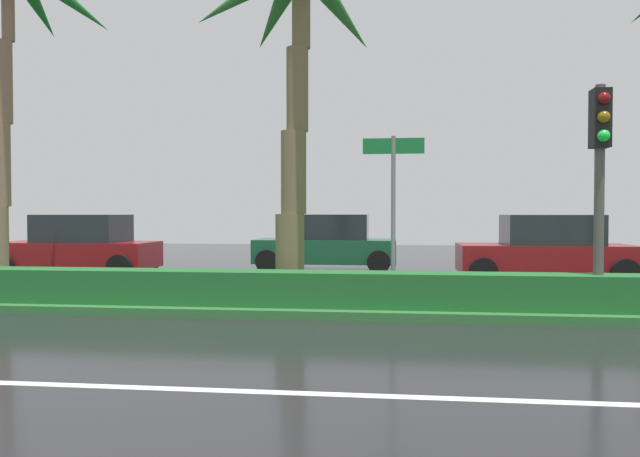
{
  "coord_description": "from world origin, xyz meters",
  "views": [
    {
      "loc": [
        1.46,
        -3.85,
        1.77
      ],
      "look_at": [
        -0.48,
        12.58,
        1.34
      ],
      "focal_mm": 34.18,
      "sensor_mm": 36.0,
      "label": 1
    }
  ],
  "objects_px": {
    "traffic_signal_median_right": "(600,156)",
    "street_name_sign": "(393,196)",
    "car_in_traffic_third": "(546,250)",
    "palm_tree_centre_left": "(300,20)",
    "car_in_traffic_leading": "(79,247)",
    "car_in_traffic_second": "(327,244)"
  },
  "relations": [
    {
      "from": "traffic_signal_median_right",
      "to": "street_name_sign",
      "type": "distance_m",
      "value": 3.47
    },
    {
      "from": "street_name_sign",
      "to": "car_in_traffic_third",
      "type": "xyz_separation_m",
      "value": [
        3.9,
        5.09,
        -1.25
      ]
    },
    {
      "from": "palm_tree_centre_left",
      "to": "car_in_traffic_leading",
      "type": "height_order",
      "value": "palm_tree_centre_left"
    },
    {
      "from": "street_name_sign",
      "to": "car_in_traffic_leading",
      "type": "bearing_deg",
      "value": 149.84
    },
    {
      "from": "palm_tree_centre_left",
      "to": "car_in_traffic_leading",
      "type": "relative_size",
      "value": 1.61
    },
    {
      "from": "car_in_traffic_third",
      "to": "car_in_traffic_leading",
      "type": "bearing_deg",
      "value": 0.13
    },
    {
      "from": "traffic_signal_median_right",
      "to": "car_in_traffic_leading",
      "type": "xyz_separation_m",
      "value": [
        -12.07,
        5.65,
        -1.88
      ]
    },
    {
      "from": "car_in_traffic_leading",
      "to": "car_in_traffic_third",
      "type": "height_order",
      "value": "same"
    },
    {
      "from": "palm_tree_centre_left",
      "to": "car_in_traffic_third",
      "type": "xyz_separation_m",
      "value": [
        5.69,
        4.48,
        -4.64
      ]
    },
    {
      "from": "palm_tree_centre_left",
      "to": "car_in_traffic_third",
      "type": "bearing_deg",
      "value": 38.26
    },
    {
      "from": "car_in_traffic_third",
      "to": "traffic_signal_median_right",
      "type": "bearing_deg",
      "value": 84.52
    },
    {
      "from": "palm_tree_centre_left",
      "to": "car_in_traffic_second",
      "type": "relative_size",
      "value": 1.61
    },
    {
      "from": "palm_tree_centre_left",
      "to": "traffic_signal_median_right",
      "type": "height_order",
      "value": "palm_tree_centre_left"
    },
    {
      "from": "street_name_sign",
      "to": "car_in_traffic_leading",
      "type": "relative_size",
      "value": 0.7
    },
    {
      "from": "car_in_traffic_leading",
      "to": "car_in_traffic_third",
      "type": "relative_size",
      "value": 1.0
    },
    {
      "from": "street_name_sign",
      "to": "car_in_traffic_second",
      "type": "relative_size",
      "value": 0.7
    },
    {
      "from": "traffic_signal_median_right",
      "to": "car_in_traffic_second",
      "type": "relative_size",
      "value": 0.86
    },
    {
      "from": "traffic_signal_median_right",
      "to": "car_in_traffic_leading",
      "type": "distance_m",
      "value": 13.46
    },
    {
      "from": "car_in_traffic_second",
      "to": "street_name_sign",
      "type": "bearing_deg",
      "value": 104.83
    },
    {
      "from": "traffic_signal_median_right",
      "to": "car_in_traffic_second",
      "type": "height_order",
      "value": "traffic_signal_median_right"
    },
    {
      "from": "car_in_traffic_second",
      "to": "car_in_traffic_third",
      "type": "relative_size",
      "value": 1.0
    },
    {
      "from": "palm_tree_centre_left",
      "to": "car_in_traffic_leading",
      "type": "bearing_deg",
      "value": 147.28
    }
  ]
}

